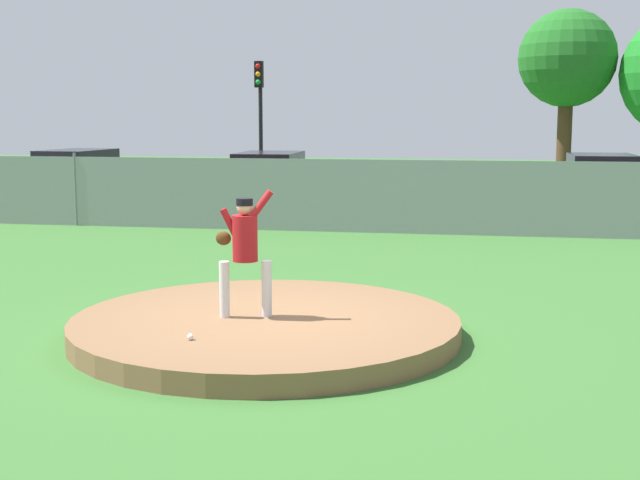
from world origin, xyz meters
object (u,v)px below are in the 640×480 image
Objects in this scene: parked_car_burgundy at (601,188)px; traffic_light_near at (260,104)px; baseball at (190,337)px; parked_car_red at (269,183)px; parked_car_champagne at (78,178)px; pitcher_youth at (244,245)px.

traffic_light_near is (-10.92, 4.64, 2.38)m from parked_car_burgundy.
baseball is 0.02× the size of parked_car_red.
parked_car_burgundy is 0.89× the size of parked_car_champagne.
parked_car_burgundy reaches higher than parked_car_red.
baseball is 20.90m from traffic_light_near.
pitcher_youth is at bearing 75.72° from baseball.
parked_car_red is at bearing -8.15° from parked_car_champagne.
pitcher_youth reaches higher than parked_car_red.
traffic_light_near reaches higher than pitcher_youth.
traffic_light_near is at bearing 103.79° from pitcher_youth.
parked_car_burgundy is 0.89× the size of parked_car_red.
parked_car_burgundy is 15.91m from parked_car_champagne.
parked_car_red is 6.57m from parked_car_champagne.
parked_car_burgundy is (6.57, 15.59, 0.53)m from baseball.
pitcher_youth is 0.38× the size of parked_car_burgundy.
parked_car_champagne is (-15.90, 0.64, 0.01)m from parked_car_burgundy.
traffic_light_near is at bearing 156.98° from parked_car_burgundy.
parked_car_champagne is (-6.51, 0.93, 0.00)m from parked_car_red.
traffic_light_near is (4.97, 4.00, 2.37)m from parked_car_champagne.
baseball is 16.93m from parked_car_burgundy.
pitcher_youth is 1.55m from baseball.
parked_car_red is (-9.39, -0.29, 0.00)m from parked_car_burgundy.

